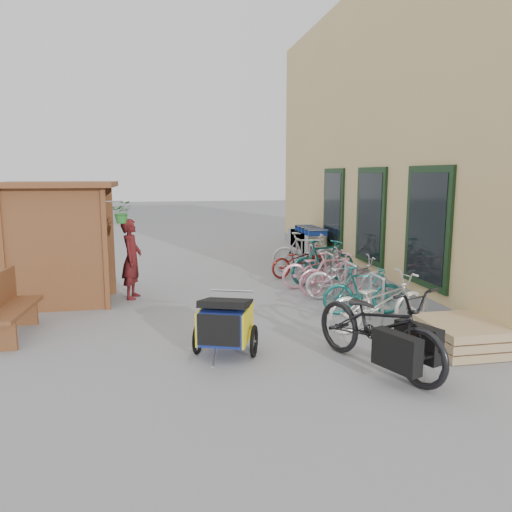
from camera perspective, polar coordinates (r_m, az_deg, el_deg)
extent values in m
plane|color=gray|center=(8.24, -1.44, -8.67)|extent=(80.00, 80.00, 0.00)
cube|color=tan|center=(14.53, 22.02, 12.45)|extent=(6.00, 13.00, 7.00)
cube|color=gray|center=(13.38, 10.56, -1.13)|extent=(0.18, 13.00, 0.30)
cube|color=black|center=(9.55, 19.01, 3.15)|extent=(0.06, 1.50, 2.20)
cube|color=black|center=(9.54, 18.85, 3.15)|extent=(0.02, 1.25, 1.95)
cube|color=black|center=(11.77, 12.95, 4.50)|extent=(0.06, 1.50, 2.20)
cube|color=black|center=(11.76, 12.81, 4.50)|extent=(0.02, 1.25, 1.95)
cube|color=black|center=(14.09, 8.83, 5.39)|extent=(0.06, 1.50, 2.20)
cube|color=black|center=(14.08, 8.71, 5.39)|extent=(0.02, 1.25, 1.95)
cube|color=brown|center=(10.07, -27.05, 0.35)|extent=(0.09, 0.09, 2.30)
cube|color=brown|center=(9.73, -16.82, 0.69)|extent=(0.09, 0.09, 2.30)
cube|color=brown|center=(11.32, -25.27, 1.36)|extent=(0.09, 0.09, 2.30)
cube|color=brown|center=(11.01, -16.16, 1.69)|extent=(0.09, 0.09, 2.30)
cube|color=brown|center=(10.69, -25.96, 0.89)|extent=(0.05, 1.30, 2.30)
cube|color=brown|center=(9.89, -22.00, 0.54)|extent=(1.80, 0.05, 2.30)
cube|color=brown|center=(11.10, -20.81, 1.51)|extent=(1.80, 0.05, 2.30)
cube|color=brown|center=(10.40, -21.76, 7.61)|extent=(2.15, 1.65, 0.10)
cube|color=brown|center=(10.57, -22.35, -0.33)|extent=(1.30, 1.15, 0.04)
cube|color=brown|center=(10.49, -22.56, 2.91)|extent=(1.30, 1.15, 0.04)
cylinder|color=#A5A8AD|center=(9.62, -16.01, 6.03)|extent=(0.36, 0.02, 0.02)
imported|color=#266E28|center=(9.62, -15.06, 4.88)|extent=(0.38, 0.33, 0.42)
cylinder|color=#A5A8AD|center=(8.56, 14.27, -5.33)|extent=(0.05, 0.05, 0.84)
cylinder|color=#A5A8AD|center=(9.00, 12.91, -4.56)|extent=(0.05, 0.05, 0.84)
cylinder|color=#A5A8AD|center=(8.69, 13.68, -2.25)|extent=(0.05, 0.50, 0.05)
cylinder|color=#A5A8AD|center=(9.63, 11.23, -3.60)|extent=(0.05, 0.05, 0.84)
cylinder|color=#A5A8AD|center=(10.08, 10.17, -2.98)|extent=(0.05, 0.05, 0.84)
cylinder|color=#A5A8AD|center=(9.77, 10.76, -0.88)|extent=(0.05, 0.50, 0.05)
cylinder|color=#A5A8AD|center=(10.72, 8.82, -2.21)|extent=(0.05, 0.05, 0.84)
cylinder|color=#A5A8AD|center=(11.18, 7.96, -1.71)|extent=(0.05, 0.05, 0.84)
cylinder|color=#A5A8AD|center=(10.88, 8.43, 0.22)|extent=(0.05, 0.50, 0.05)
cylinder|color=#A5A8AD|center=(11.84, 6.86, -1.07)|extent=(0.05, 0.05, 0.84)
cylinder|color=#A5A8AD|center=(12.30, 6.15, -0.66)|extent=(0.05, 0.05, 0.84)
cylinder|color=#A5A8AD|center=(12.00, 6.54, 1.11)|extent=(0.05, 0.50, 0.05)
cylinder|color=#A5A8AD|center=(12.96, 5.25, -0.13)|extent=(0.05, 0.05, 0.84)
cylinder|color=#A5A8AD|center=(13.44, 4.65, 0.22)|extent=(0.05, 0.05, 0.84)
cylinder|color=#A5A8AD|center=(13.14, 4.97, 1.85)|extent=(0.05, 0.50, 0.05)
cube|color=tan|center=(8.03, 22.29, -9.33)|extent=(1.00, 1.20, 0.12)
cube|color=tan|center=(7.99, 22.35, -8.38)|extent=(1.00, 1.20, 0.12)
cube|color=tan|center=(7.95, 22.41, -7.42)|extent=(1.00, 1.20, 0.12)
cube|color=brown|center=(8.74, -26.06, -5.51)|extent=(0.58, 1.63, 0.06)
cube|color=brown|center=(8.21, -27.09, -8.22)|extent=(0.43, 0.09, 0.43)
cube|color=brown|center=(9.40, -24.96, -5.92)|extent=(0.43, 0.09, 0.43)
cube|color=silver|center=(14.34, 6.53, 1.47)|extent=(0.55, 0.84, 0.52)
cube|color=#17389B|center=(13.90, 7.08, 2.65)|extent=(0.55, 0.04, 0.18)
cylinder|color=silver|center=(13.86, 7.13, 2.93)|extent=(0.58, 0.04, 0.04)
cylinder|color=black|center=(14.03, 6.06, -0.91)|extent=(0.04, 0.12, 0.12)
cube|color=silver|center=(14.67, 6.12, 1.66)|extent=(0.55, 0.84, 0.52)
cube|color=#17389B|center=(14.22, 6.65, 2.82)|extent=(0.55, 0.04, 0.18)
cylinder|color=silver|center=(14.19, 6.69, 3.08)|extent=(0.58, 0.04, 0.04)
cylinder|color=black|center=(14.36, 5.66, -0.67)|extent=(0.04, 0.12, 0.12)
cube|color=silver|center=(15.00, 5.73, 1.83)|extent=(0.55, 0.84, 0.52)
cube|color=#17389B|center=(14.55, 6.24, 2.97)|extent=(0.55, 0.04, 0.18)
cylinder|color=silver|center=(14.52, 6.28, 3.23)|extent=(0.58, 0.04, 0.04)
cylinder|color=black|center=(14.69, 5.27, -0.43)|extent=(0.04, 0.12, 0.12)
cube|color=silver|center=(15.33, 5.36, 2.00)|extent=(0.55, 0.84, 0.52)
cube|color=#17389B|center=(14.88, 5.84, 3.12)|extent=(0.55, 0.04, 0.18)
cylinder|color=silver|center=(14.85, 5.88, 3.37)|extent=(0.58, 0.04, 0.04)
cylinder|color=black|center=(15.02, 4.90, -0.21)|extent=(0.04, 0.12, 0.12)
cube|color=silver|center=(15.66, 5.00, 2.16)|extent=(0.55, 0.84, 0.52)
cube|color=#17389B|center=(15.21, 5.46, 3.26)|extent=(0.55, 0.04, 0.18)
cylinder|color=silver|center=(15.18, 5.50, 3.51)|extent=(0.58, 0.04, 0.04)
cylinder|color=black|center=(15.35, 4.55, 0.00)|extent=(0.04, 0.12, 0.12)
cube|color=navy|center=(7.14, -3.50, -7.69)|extent=(0.84, 0.96, 0.47)
cube|color=gold|center=(7.21, -6.02, -7.55)|extent=(0.30, 0.76, 0.47)
cube|color=gold|center=(7.08, -0.94, -7.82)|extent=(0.30, 0.76, 0.47)
cube|color=black|center=(6.74, -4.27, -8.48)|extent=(0.54, 0.22, 0.43)
cube|color=black|center=(7.11, -3.44, -5.40)|extent=(0.88, 0.95, 0.23)
torus|color=black|center=(7.31, -6.66, -9.33)|extent=(0.21, 0.45, 0.46)
torus|color=black|center=(7.14, -0.23, -9.72)|extent=(0.21, 0.45, 0.46)
cylinder|color=#B7B7BC|center=(6.59, -4.77, -11.43)|extent=(0.26, 0.65, 0.03)
cylinder|color=#B7B7BC|center=(7.46, -2.81, -3.99)|extent=(0.62, 0.25, 0.03)
imported|color=black|center=(6.79, 13.78, -7.73)|extent=(1.54, 2.36, 1.17)
cube|color=black|center=(6.30, 15.78, -10.46)|extent=(0.40, 0.67, 0.45)
cube|color=black|center=(6.73, 18.02, -9.30)|extent=(0.40, 0.67, 0.45)
cube|color=orange|center=(6.50, 16.96, -9.44)|extent=(0.18, 0.21, 0.12)
imported|color=maroon|center=(10.56, -14.02, -0.32)|extent=(0.51, 0.67, 1.65)
imported|color=white|center=(8.41, 13.86, -5.12)|extent=(1.92, 0.88, 0.97)
imported|color=#1B6D67|center=(9.31, 12.17, -3.90)|extent=(1.54, 0.64, 0.90)
imported|color=#BBBCC1|center=(10.37, 10.41, -2.44)|extent=(1.80, 0.85, 0.91)
imported|color=#F8A1B6|center=(10.68, 8.80, -1.99)|extent=(1.59, 0.60, 0.93)
imported|color=#F8A1B6|center=(11.32, 7.21, -1.40)|extent=(1.72, 0.61, 0.90)
imported|color=#1B6D67|center=(11.78, 7.72, -0.64)|extent=(1.80, 0.91, 1.04)
imported|color=maroon|center=(12.51, 4.91, -0.55)|extent=(1.63, 0.93, 0.81)
imported|color=#BBBCC1|center=(12.96, 5.75, 0.37)|extent=(1.84, 1.03, 1.07)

